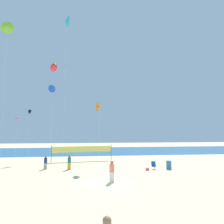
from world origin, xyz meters
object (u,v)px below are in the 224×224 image
volleyball_net (82,150)px  kite_lime_delta (7,27)px  beachgoer_coral_shirt (112,170)px  beach_handbag (147,169)px  folding_beach_chair (154,165)px  trash_barrel (169,165)px  beachgoer_navy_shirt (46,162)px  kite_cyan_delta (67,22)px  kite_magenta_diamond (17,118)px  kite_red_inflatable (54,68)px  kite_blue_delta (51,89)px  beachgoer_teal_shirt (69,162)px  kite_black_tube (30,112)px  kite_orange_delta (99,107)px

volleyball_net → kite_lime_delta: bearing=-160.4°
beachgoer_coral_shirt → beach_handbag: size_ratio=4.98×
folding_beach_chair → trash_barrel: (1.82, -0.04, 0.01)m
beachgoer_navy_shirt → folding_beach_chair: beachgoer_navy_shirt is taller
folding_beach_chair → kite_cyan_delta: kite_cyan_delta is taller
kite_magenta_diamond → kite_cyan_delta: kite_cyan_delta is taller
beachgoer_coral_shirt → kite_cyan_delta: kite_cyan_delta is taller
beachgoer_coral_shirt → beach_handbag: 6.59m
kite_red_inflatable → kite_lime_delta: 7.87m
kite_cyan_delta → kite_blue_delta: (-3.16, 7.24, -8.25)m
trash_barrel → folding_beach_chair: bearing=178.6°
beachgoer_teal_shirt → kite_blue_delta: bearing=-65.9°
beachgoer_coral_shirt → kite_lime_delta: 23.67m
kite_black_tube → beachgoer_navy_shirt: bearing=-63.7°
beachgoer_coral_shirt → kite_cyan_delta: 21.92m
volleyball_net → kite_orange_delta: (2.20, -5.22, 5.94)m
kite_orange_delta → trash_barrel: bearing=-16.4°
kite_blue_delta → kite_cyan_delta: bearing=-66.4°
folding_beach_chair → kite_red_inflatable: kite_red_inflatable is taller
kite_cyan_delta → kite_orange_delta: bearing=-23.0°
beachgoer_coral_shirt → kite_orange_delta: (-0.74, 7.60, 6.58)m
beachgoer_navy_shirt → kite_lime_delta: kite_lime_delta is taller
folding_beach_chair → kite_black_tube: 22.08m
kite_black_tube → kite_magenta_diamond: bearing=-134.7°
beachgoer_coral_shirt → trash_barrel: 9.07m
beachgoer_navy_shirt → kite_orange_delta: (6.29, 0.87, 6.75)m
kite_cyan_delta → kite_red_inflatable: (-1.81, 1.11, -6.44)m
trash_barrel → kite_magenta_diamond: (-20.79, 9.89, 6.03)m
trash_barrel → kite_orange_delta: 11.08m
kite_red_inflatable → kite_black_tube: (-4.76, 5.91, -5.82)m
beachgoer_coral_shirt → kite_magenta_diamond: size_ratio=0.28×
beachgoer_navy_shirt → trash_barrel: bearing=110.4°
trash_barrel → kite_lime_delta: kite_lime_delta is taller
kite_blue_delta → kite_lime_delta: bearing=-121.4°
beachgoer_navy_shirt → volleyball_net: size_ratio=0.17×
kite_orange_delta → kite_blue_delta: bearing=130.2°
kite_lime_delta → beachgoer_teal_shirt: bearing=-18.1°
kite_magenta_diamond → kite_lime_delta: kite_lime_delta is taller
kite_magenta_diamond → kite_blue_delta: size_ratio=0.54×
kite_lime_delta → beachgoer_navy_shirt: bearing=-21.8°
beachgoer_coral_shirt → beachgoer_navy_shirt: bearing=17.1°
beachgoer_navy_shirt → kite_orange_delta: 9.27m
beachgoer_teal_shirt → kite_red_inflatable: (-2.90, 4.40, 12.64)m
beachgoer_navy_shirt → beach_handbag: 11.86m
beachgoer_coral_shirt → kite_lime_delta: bearing=25.9°
beach_handbag → kite_red_inflatable: kite_red_inflatable is taller
beachgoer_teal_shirt → kite_blue_delta: size_ratio=0.14×
beachgoer_teal_shirt → kite_magenta_diamond: (-9.12, 8.83, 5.61)m
beachgoer_navy_shirt → kite_black_tube: size_ratio=0.19×
beachgoer_teal_shirt → kite_black_tube: size_ratio=0.21×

